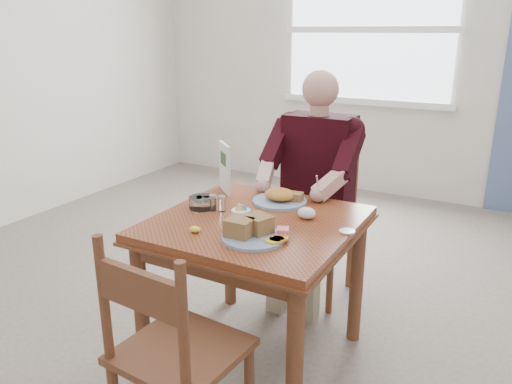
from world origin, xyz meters
The scene contains 16 objects.
floor centered at (0.00, 0.00, 0.00)m, with size 6.00×6.00×0.00m, color #645750.
wall_back centered at (0.00, 3.00, 1.40)m, with size 5.50×5.50×0.00m, color beige.
lemon_wedge centered at (-0.16, -0.27, 0.76)m, with size 0.05×0.04×0.03m, color yellow.
napkin centered at (0.21, 0.12, 0.78)m, with size 0.09×0.07×0.05m, color white.
metal_dish centered at (0.43, 0.05, 0.75)m, with size 0.07×0.07×0.01m, color silver.
window centered at (-0.40, 2.97, 1.60)m, with size 1.72×0.04×1.42m.
table centered at (0.00, 0.00, 0.64)m, with size 0.92×0.92×0.75m.
chair_far centered at (0.00, 0.80, 0.48)m, with size 0.42×0.42×0.95m.
chair_near centered at (0.05, -0.72, 0.48)m, with size 0.45×0.45×0.95m.
diner centered at (0.00, 0.71, 0.81)m, with size 0.53×0.56×1.39m.
near_plate centered at (0.10, -0.20, 0.78)m, with size 0.30×0.30×0.09m.
far_plate centered at (0.00, 0.27, 0.78)m, with size 0.31×0.31×0.08m.
caddy centered at (-0.06, -0.03, 0.77)m, with size 0.10×0.10×0.07m.
shakers centered at (-0.22, 0.01, 0.79)m, with size 0.09×0.05×0.08m.
creamer centered at (-0.31, 0.01, 0.78)m, with size 0.13×0.13×0.06m.
menu centered at (-0.35, 0.29, 0.89)m, with size 0.14×0.13×0.27m.
Camera 1 is at (1.05, -1.91, 1.59)m, focal length 35.00 mm.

